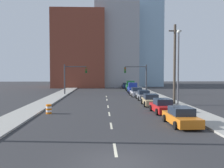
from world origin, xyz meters
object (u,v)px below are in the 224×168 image
at_px(sedan_tan, 151,100).
at_px(pickup_truck_blue, 133,89).
at_px(sedan_silver, 136,92).
at_px(pickup_truck_green, 131,86).
at_px(traffic_signal_left, 72,75).
at_px(sedan_gray, 144,95).
at_px(traffic_signal_right, 139,75).
at_px(sedan_navy, 126,86).
at_px(utility_pole_right_mid, 175,64).
at_px(traffic_barrel, 49,109).
at_px(street_lamp, 178,62).
at_px(sedan_orange, 181,117).
at_px(sedan_red, 163,106).

relative_size(sedan_tan, pickup_truck_blue, 0.85).
bearing_deg(sedan_silver, pickup_truck_green, 87.17).
bearing_deg(traffic_signal_left, sedan_gray, -35.26).
relative_size(traffic_signal_right, sedan_navy, 1.23).
relative_size(utility_pole_right_mid, pickup_truck_blue, 1.85).
bearing_deg(traffic_barrel, sedan_navy, 73.34).
relative_size(traffic_signal_left, sedan_tan, 1.19).
distance_m(traffic_barrel, street_lamp, 16.61).
bearing_deg(traffic_signal_right, sedan_orange, -91.47).
xyz_separation_m(sedan_orange, pickup_truck_green, (0.28, 37.70, 0.23)).
distance_m(sedan_gray, pickup_truck_blue, 11.85).
distance_m(pickup_truck_green, sedan_navy, 6.56).
xyz_separation_m(street_lamp, sedan_red, (-3.25, -5.47, -4.73)).
relative_size(sedan_orange, pickup_truck_blue, 0.85).
xyz_separation_m(traffic_signal_left, traffic_signal_right, (12.58, 0.00, 0.00)).
bearing_deg(pickup_truck_blue, sedan_gray, -88.04).
distance_m(traffic_signal_right, pickup_truck_blue, 4.48).
xyz_separation_m(traffic_barrel, street_lamp, (14.86, 5.58, 4.92)).
xyz_separation_m(traffic_signal_right, traffic_barrel, (-12.32, -20.97, -3.17)).
distance_m(utility_pole_right_mid, sedan_orange, 13.26).
xyz_separation_m(sedan_orange, pickup_truck_blue, (-0.09, 30.23, 0.18)).
xyz_separation_m(sedan_orange, sedan_gray, (0.06, 18.38, -0.00)).
bearing_deg(traffic_signal_left, traffic_barrel, -89.29).
height_order(traffic_barrel, sedan_navy, sedan_navy).
height_order(traffic_barrel, pickup_truck_blue, pickup_truck_blue).
height_order(sedan_orange, sedan_gray, sedan_orange).
distance_m(sedan_red, pickup_truck_green, 31.74).
relative_size(traffic_signal_left, utility_pole_right_mid, 0.55).
bearing_deg(sedan_red, pickup_truck_green, 87.69).
distance_m(sedan_orange, sedan_silver, 23.51).
height_order(sedan_gray, sedan_silver, sedan_silver).
bearing_deg(traffic_signal_right, utility_pole_right_mid, -81.24).
relative_size(traffic_signal_right, traffic_barrel, 5.89).
xyz_separation_m(traffic_signal_right, sedan_navy, (-0.83, 17.41, -2.99)).
height_order(sedan_orange, sedan_tan, sedan_tan).
xyz_separation_m(traffic_barrel, sedan_orange, (11.63, -5.86, 0.18)).
height_order(sedan_gray, pickup_truck_blue, pickup_truck_blue).
bearing_deg(pickup_truck_blue, pickup_truck_green, 88.38).
xyz_separation_m(traffic_signal_right, street_lamp, (2.54, -15.40, 1.75)).
relative_size(traffic_barrel, pickup_truck_blue, 0.17).
distance_m(sedan_red, sedan_tan, 5.66).
relative_size(traffic_signal_right, sedan_silver, 1.28).
relative_size(sedan_orange, sedan_silver, 1.08).
bearing_deg(sedan_navy, traffic_signal_left, -124.82).
relative_size(traffic_signal_left, sedan_silver, 1.28).
bearing_deg(sedan_silver, street_lamp, -74.08).
bearing_deg(sedan_silver, sedan_gray, -86.25).
xyz_separation_m(utility_pole_right_mid, sedan_silver, (-3.27, 11.41, -4.52)).
xyz_separation_m(street_lamp, sedan_orange, (-3.23, -11.44, -4.74)).
relative_size(traffic_signal_left, pickup_truck_blue, 1.01).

